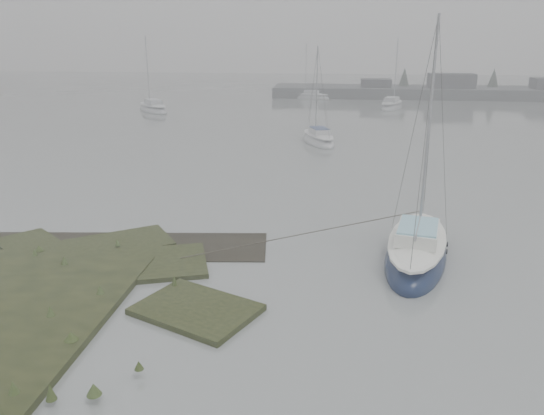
{
  "coord_description": "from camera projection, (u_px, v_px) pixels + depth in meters",
  "views": [
    {
      "loc": [
        4.47,
        -14.55,
        8.03
      ],
      "look_at": [
        2.23,
        4.59,
        1.8
      ],
      "focal_mm": 35.0,
      "sensor_mm": 36.0,
      "label": 1
    }
  ],
  "objects": [
    {
      "name": "ground",
      "position": [
        281.0,
        136.0,
        45.07
      ],
      "size": [
        160.0,
        160.0,
        0.0
      ],
      "primitive_type": "plane",
      "color": "slate",
      "rests_on": "ground"
    },
    {
      "name": "far_shoreline",
      "position": [
        501.0,
        92.0,
        71.98
      ],
      "size": [
        60.0,
        8.0,
        4.15
      ],
      "color": "#4C4F51",
      "rests_on": "ground"
    },
    {
      "name": "sailboat_main",
      "position": [
        416.0,
        252.0,
        19.93
      ],
      "size": [
        3.59,
        7.05,
        9.5
      ],
      "rotation": [
        0.0,
        0.0,
        -0.21
      ],
      "color": "#0D1937",
      "rests_on": "ground"
    },
    {
      "name": "sailboat_white",
      "position": [
        318.0,
        140.0,
        41.93
      ],
      "size": [
        3.65,
        5.93,
        7.95
      ],
      "rotation": [
        0.0,
        0.0,
        0.34
      ],
      "color": "silver",
      "rests_on": "ground"
    },
    {
      "name": "sailboat_far_a",
      "position": [
        153.0,
        109.0,
        59.44
      ],
      "size": [
        5.62,
        6.08,
        8.81
      ],
      "rotation": [
        0.0,
        0.0,
        0.71
      ],
      "color": "#9EA1A7",
      "rests_on": "ground"
    },
    {
      "name": "sailboat_far_b",
      "position": [
        392.0,
        106.0,
        61.91
      ],
      "size": [
        4.02,
        6.41,
        8.6
      ],
      "rotation": [
        0.0,
        0.0,
        -0.36
      ],
      "color": "#9DA2A7",
      "rests_on": "ground"
    },
    {
      "name": "sailboat_far_c",
      "position": [
        310.0,
        97.0,
        71.45
      ],
      "size": [
        5.79,
        3.65,
        7.77
      ],
      "rotation": [
        0.0,
        0.0,
        1.21
      ],
      "color": "#A0A5A9",
      "rests_on": "ground"
    }
  ]
}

